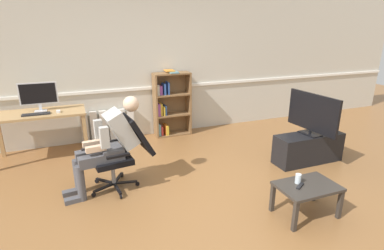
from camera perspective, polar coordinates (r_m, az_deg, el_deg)
ground_plane at (r=3.80m, az=2.64°, el=-14.15°), size 18.00×18.00×0.00m
back_wall at (r=5.77m, az=-8.07°, el=11.22°), size 12.00×0.13×2.70m
computer_desk at (r=5.29m, az=-26.83°, el=1.09°), size 1.36×0.64×0.76m
imac_monitor at (r=5.28m, az=-27.03°, el=5.15°), size 0.56×0.14×0.45m
keyboard at (r=5.13m, az=-27.37°, el=1.83°), size 0.39×0.12×0.02m
computer_mouse at (r=5.12m, az=-23.94°, el=2.36°), size 0.06×0.10×0.03m
bookshelf at (r=5.80m, az=-4.31°, el=3.82°), size 0.70×0.29×1.26m
radiator at (r=5.76m, az=-15.53°, el=-0.10°), size 0.95×0.08×0.58m
office_chair at (r=4.01m, az=-12.74°, el=-4.48°), size 0.85×0.63×0.95m
person_seated at (r=3.92m, az=-15.45°, el=-3.20°), size 1.04×0.44×1.21m
tv_stand at (r=5.04m, az=21.06°, el=-4.09°), size 1.09×0.36×0.46m
tv_screen at (r=4.86m, az=21.82°, el=2.02°), size 0.22×0.93×0.63m
coffee_table at (r=3.64m, az=20.91°, el=-11.32°), size 0.66×0.45×0.37m
drinking_glass at (r=3.59m, az=19.41°, el=-9.53°), size 0.06×0.06×0.11m
spare_remote at (r=3.55m, az=19.73°, el=-10.76°), size 0.15×0.11×0.02m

